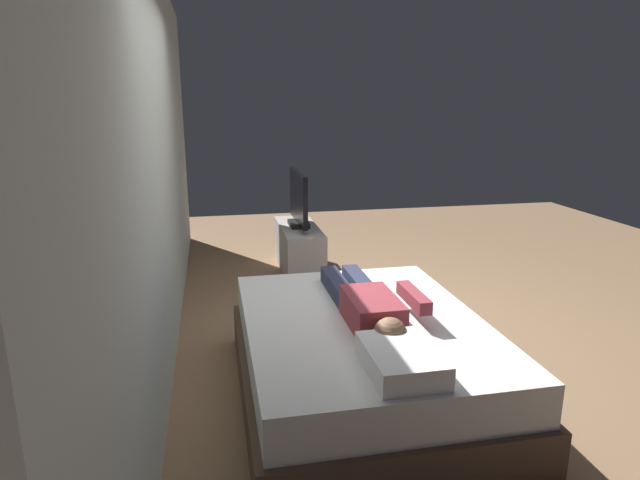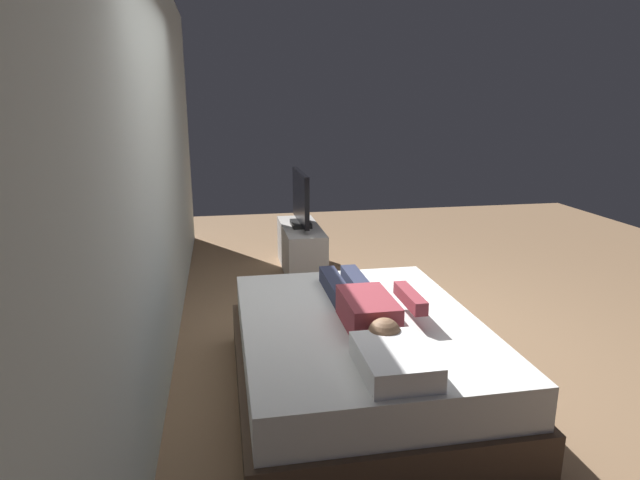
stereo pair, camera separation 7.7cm
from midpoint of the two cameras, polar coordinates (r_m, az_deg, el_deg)
The scene contains 8 objects.
ground_plane at distance 4.20m, azimuth 4.94°, elevation -11.14°, with size 10.00×10.00×0.00m, color #8C6B4C.
back_wall at distance 4.08m, azimuth -16.32°, elevation 8.13°, with size 6.40×0.10×2.80m, color silver.
bed at distance 3.41m, azimuth 4.82°, elevation -12.63°, with size 1.96×1.49×0.54m.
pillow at distance 2.70m, azimuth 8.74°, elevation -12.55°, with size 0.48×0.34×0.12m, color white.
person at distance 3.30m, azimuth 5.41°, elevation -6.81°, with size 1.26×0.46×0.18m.
remote at distance 3.58m, azimuth 11.01°, elevation -6.48°, with size 0.15×0.04×0.02m, color black.
tv_stand at distance 5.86m, azimuth -1.65°, elevation -0.89°, with size 1.10×0.40×0.50m, color #B7B2AD.
tv at distance 5.73m, azimuth -1.69°, elevation 4.27°, with size 0.88×0.20×0.59m.
Camera 2 is at (-3.64, 0.99, 1.83)m, focal length 30.10 mm.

